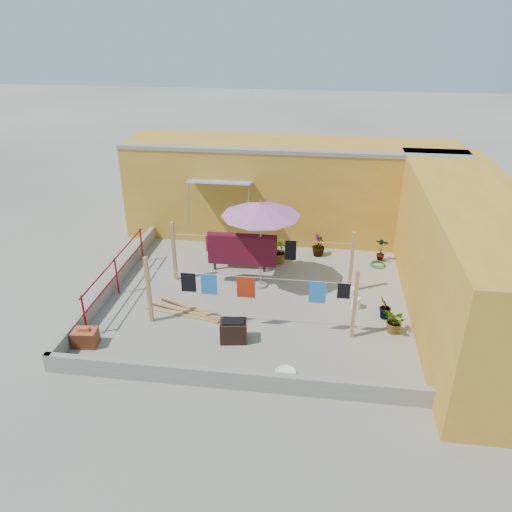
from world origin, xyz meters
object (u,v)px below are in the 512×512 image
(outdoor_table, at_px, (241,244))
(white_basin, at_px, (286,373))
(patio_umbrella, at_px, (261,210))
(water_jug_b, at_px, (351,293))
(brazier, at_px, (233,331))
(green_hose, at_px, (378,264))
(plant_back_a, at_px, (280,251))
(water_jug_a, at_px, (356,303))
(brick_stack, at_px, (85,337))

(outdoor_table, bearing_deg, white_basin, -69.95)
(patio_umbrella, height_order, water_jug_b, patio_umbrella)
(brazier, bearing_deg, green_hose, 50.02)
(white_basin, xyz_separation_m, plant_back_a, (-0.63, 5.32, 0.35))
(white_basin, bearing_deg, plant_back_a, 96.77)
(water_jug_b, xyz_separation_m, green_hose, (0.90, 2.04, -0.11))
(white_basin, distance_m, water_jug_b, 3.78)
(patio_umbrella, relative_size, plant_back_a, 3.27)
(water_jug_b, height_order, green_hose, water_jug_b)
(outdoor_table, xyz_separation_m, green_hose, (4.20, 0.56, -0.70))
(green_hose, bearing_deg, water_jug_a, -106.92)
(patio_umbrella, bearing_deg, green_hose, 27.15)
(green_hose, bearing_deg, patio_umbrella, -152.85)
(patio_umbrella, relative_size, water_jug_a, 7.11)
(water_jug_a, bearing_deg, outdoor_table, 149.43)
(water_jug_a, bearing_deg, brazier, -147.60)
(plant_back_a, bearing_deg, patio_umbrella, -104.60)
(white_basin, bearing_deg, water_jug_b, 66.69)
(outdoor_table, height_order, water_jug_b, outdoor_table)
(green_hose, bearing_deg, outdoor_table, -172.35)
(brazier, bearing_deg, plant_back_a, 80.60)
(patio_umbrella, distance_m, water_jug_a, 3.51)
(patio_umbrella, bearing_deg, outdoor_table, 122.55)
(patio_umbrella, distance_m, white_basin, 4.51)
(outdoor_table, bearing_deg, green_hose, 7.65)
(brazier, height_order, white_basin, brazier)
(brick_stack, relative_size, water_jug_b, 1.81)
(patio_umbrella, height_order, green_hose, patio_umbrella)
(brick_stack, bearing_deg, water_jug_b, 26.07)
(brick_stack, relative_size, white_basin, 1.27)
(white_basin, distance_m, plant_back_a, 5.37)
(outdoor_table, distance_m, plant_back_a, 1.28)
(outdoor_table, relative_size, brazier, 2.55)
(brick_stack, height_order, water_jug_a, brick_stack)
(patio_umbrella, bearing_deg, plant_back_a, 75.40)
(white_basin, height_order, water_jug_b, water_jug_b)
(brazier, height_order, green_hose, brazier)
(brick_stack, xyz_separation_m, white_basin, (4.74, -0.42, -0.17))
(water_jug_b, xyz_separation_m, plant_back_a, (-2.13, 1.86, 0.25))
(patio_umbrella, height_order, outdoor_table, patio_umbrella)
(brick_stack, xyz_separation_m, plant_back_a, (4.11, 4.91, 0.19))
(brazier, bearing_deg, brick_stack, -169.22)
(green_hose, distance_m, plant_back_a, 3.05)
(brick_stack, bearing_deg, white_basin, -5.02)
(white_basin, xyz_separation_m, water_jug_b, (1.49, 3.47, 0.10))
(brazier, relative_size, water_jug_a, 1.90)
(plant_back_a, bearing_deg, water_jug_a, -46.90)
(white_basin, relative_size, water_jug_a, 1.28)
(water_jug_a, relative_size, water_jug_b, 1.11)
(brazier, bearing_deg, patio_umbrella, 83.72)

